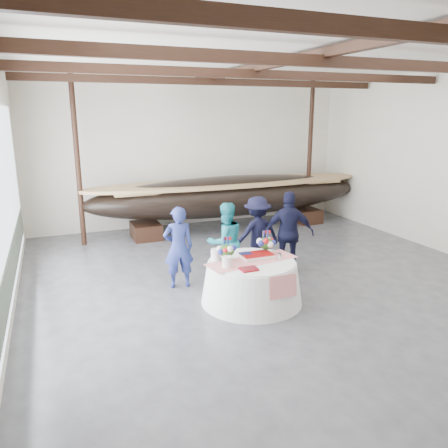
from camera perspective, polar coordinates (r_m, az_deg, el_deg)
name	(u,v)px	position (r m, az deg, el deg)	size (l,w,h in m)	color
floor	(285,290)	(8.98, 7.93, -8.55)	(10.00, 12.00, 0.01)	#3D3D42
wall_back	(192,153)	(13.85, -4.17, 9.26)	(10.00, 0.02, 4.50)	silver
ceiling	(293,52)	(8.34, 9.06, 21.27)	(10.00, 12.00, 0.01)	white
pavilion_structure	(271,85)	(9.01, 6.16, 17.65)	(9.80, 11.76, 4.50)	black
open_bay	(6,212)	(8.35, -26.63, 1.45)	(0.03, 7.00, 3.20)	silver
longboat_display	(231,196)	(13.15, 0.95, 3.73)	(8.75, 1.75, 1.64)	black
banquet_table	(252,281)	(8.25, 3.63, -7.49)	(1.89, 1.89, 0.81)	white
tabletop_items	(246,251)	(8.19, 2.88, -3.51)	(1.81, 0.99, 0.40)	red
guest_woman_blue	(178,247)	(8.84, -5.97, -3.05)	(0.61, 0.40, 1.68)	navy
guest_woman_teal	(225,242)	(9.14, 0.18, -2.36)	(0.82, 0.64, 1.69)	teal
guest_man_left	(257,234)	(9.79, 4.35, -1.26)	(1.09, 0.63, 1.69)	black
guest_man_right	(289,233)	(9.62, 8.48, -1.19)	(1.08, 0.45, 1.84)	black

